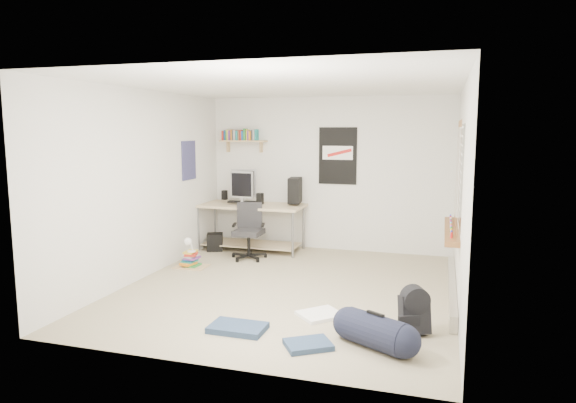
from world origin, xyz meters
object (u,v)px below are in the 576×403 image
(office_chair, at_px, (249,227))
(book_stack, at_px, (191,257))
(backpack, at_px, (414,314))
(duffel_bag, at_px, (375,333))
(desk, at_px, (251,228))

(office_chair, distance_m, book_stack, 0.99)
(office_chair, relative_size, book_stack, 2.19)
(backpack, relative_size, book_stack, 0.92)
(backpack, relative_size, duffel_bag, 0.60)
(desk, xyz_separation_m, duffel_bag, (2.46, -3.28, -0.22))
(desk, relative_size, book_stack, 4.39)
(duffel_bag, height_order, book_stack, duffel_bag)
(office_chair, xyz_separation_m, book_stack, (-0.62, -0.69, -0.34))
(desk, xyz_separation_m, backpack, (2.78, -2.85, -0.16))
(desk, height_order, backpack, desk)
(desk, relative_size, backpack, 4.75)
(office_chair, xyz_separation_m, duffel_bag, (2.28, -2.71, -0.35))
(office_chair, distance_m, backpack, 3.48)
(desk, xyz_separation_m, book_stack, (-0.45, -1.26, -0.21))
(desk, distance_m, backpack, 3.98)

